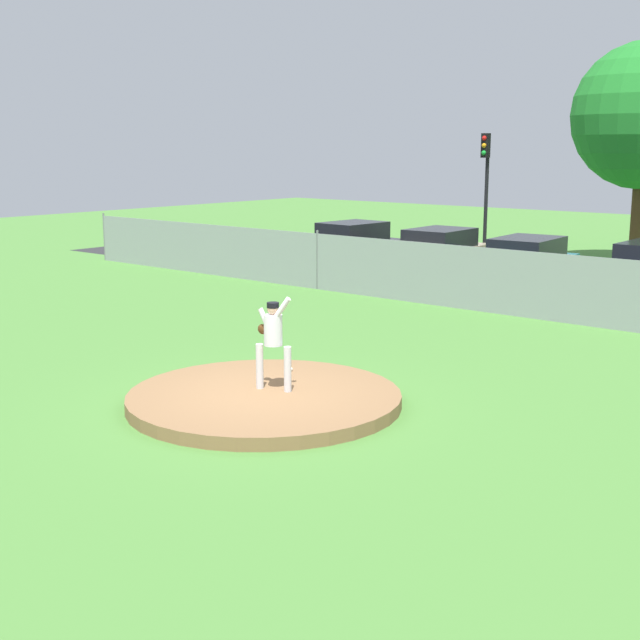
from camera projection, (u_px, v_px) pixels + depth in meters
The scene contains 10 objects.
ground_plane at pixel (449, 345), 19.44m from camera, with size 80.00×80.00×0.00m, color #4C8438.
asphalt_strip at pixel (599, 296), 25.83m from camera, with size 44.00×7.00×0.01m, color #2B2B2D.
pitchers_mound at pixel (264, 399), 14.91m from camera, with size 4.73×4.73×0.22m, color olive.
pitcher_youth at pixel (273, 336), 14.88m from camera, with size 0.77×0.32×1.67m.
baseball at pixel (291, 369), 16.31m from camera, with size 0.07×0.07×0.07m, color white.
chainlink_fence at pixel (532, 285), 22.28m from camera, with size 36.26×0.07×1.84m.
parked_car_charcoal at pixel (353, 247), 31.51m from camera, with size 2.05×4.22×1.68m.
parked_car_champagne at pixel (439, 255), 28.93m from camera, with size 1.97×4.06×1.69m.
parked_car_teal at pixel (526, 264), 26.92m from camera, with size 2.14×4.43×1.61m.
traffic_light_near at pixel (486, 175), 32.62m from camera, with size 0.28×0.46×4.85m.
Camera 1 is at (9.95, -10.38, 4.39)m, focal length 48.58 mm.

